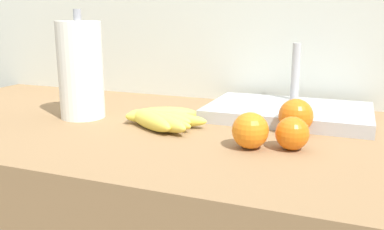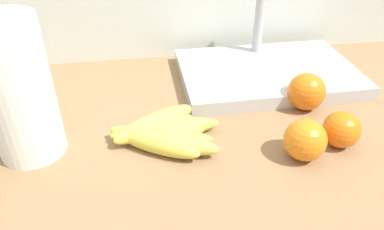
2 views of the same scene
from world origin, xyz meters
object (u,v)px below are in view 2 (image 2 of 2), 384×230
banana_bunch (159,134)px  orange_back_right (307,92)px  orange_right (341,130)px  paper_towel_roll (17,91)px  orange_center (305,140)px  sink_basin (267,72)px

banana_bunch → orange_back_right: (0.32, 0.07, 0.02)m
orange_right → paper_towel_roll: size_ratio=0.24×
orange_right → orange_back_right: (-0.01, 0.13, 0.01)m
orange_center → paper_towel_roll: 0.50m
sink_basin → orange_center: bearing=-96.3°
orange_right → paper_towel_roll: bearing=172.3°
orange_back_right → orange_center: bearing=-114.5°
orange_right → orange_center: (-0.08, -0.02, 0.00)m
banana_bunch → orange_center: size_ratio=2.86×
paper_towel_roll → orange_back_right: bearing=5.8°
orange_center → paper_towel_roll: bearing=168.4°
orange_center → paper_towel_roll: size_ratio=0.27×
orange_back_right → banana_bunch: bearing=-167.8°
orange_back_right → paper_towel_roll: (-0.56, -0.06, 0.09)m
orange_right → orange_back_right: bearing=95.0°
orange_center → sink_basin: 0.30m
banana_bunch → sink_basin: (0.29, 0.21, -0.00)m
banana_bunch → orange_back_right: bearing=12.2°
paper_towel_roll → banana_bunch: bearing=-3.3°
paper_towel_roll → orange_center: bearing=-11.6°
orange_right → orange_center: bearing=-164.5°
banana_bunch → paper_towel_roll: size_ratio=0.77×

